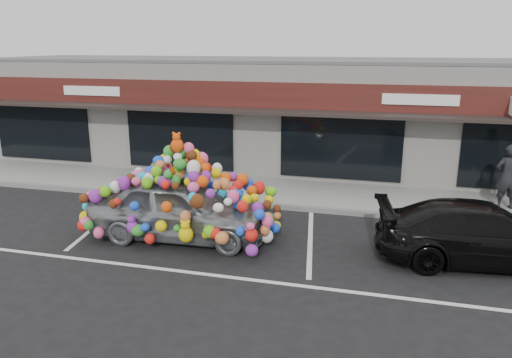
# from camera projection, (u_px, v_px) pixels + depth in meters

# --- Properties ---
(ground) EXTENTS (90.00, 90.00, 0.00)m
(ground) POSITION_uv_depth(u_px,v_px,m) (205.00, 233.00, 13.33)
(ground) COLOR black
(ground) RESTS_ON ground
(shop_building) EXTENTS (24.00, 7.20, 4.31)m
(shop_building) POSITION_uv_depth(u_px,v_px,m) (275.00, 112.00, 20.63)
(shop_building) COLOR white
(shop_building) RESTS_ON ground
(sidewalk) EXTENTS (26.00, 3.00, 0.15)m
(sidewalk) POSITION_uv_depth(u_px,v_px,m) (246.00, 190.00, 17.04)
(sidewalk) COLOR gray
(sidewalk) RESTS_ON ground
(kerb) EXTENTS (26.00, 0.18, 0.16)m
(kerb) POSITION_uv_depth(u_px,v_px,m) (233.00, 203.00, 15.64)
(kerb) COLOR slate
(kerb) RESTS_ON ground
(parking_stripe_left) EXTENTS (0.73, 4.37, 0.01)m
(parking_stripe_left) POSITION_uv_depth(u_px,v_px,m) (103.00, 220.00, 14.30)
(parking_stripe_left) COLOR silver
(parking_stripe_left) RESTS_ON ground
(parking_stripe_mid) EXTENTS (0.73, 4.37, 0.01)m
(parking_stripe_mid) POSITION_uv_depth(u_px,v_px,m) (310.00, 241.00, 12.83)
(parking_stripe_mid) COLOR silver
(parking_stripe_mid) RESTS_ON ground
(lane_line) EXTENTS (14.00, 0.12, 0.01)m
(lane_line) POSITION_uv_depth(u_px,v_px,m) (255.00, 280.00, 10.69)
(lane_line) COLOR silver
(lane_line) RESTS_ON ground
(toy_car) EXTENTS (3.37, 5.05, 2.91)m
(toy_car) POSITION_uv_depth(u_px,v_px,m) (180.00, 202.00, 12.80)
(toy_car) COLOR #969AA0
(toy_car) RESTS_ON ground
(black_sedan) EXTENTS (2.61, 5.06, 1.40)m
(black_sedan) POSITION_uv_depth(u_px,v_px,m) (484.00, 234.00, 11.41)
(black_sedan) COLOR black
(black_sedan) RESTS_ON ground
(pedestrian_a) EXTENTS (0.78, 0.59, 1.93)m
(pedestrian_a) POSITION_uv_depth(u_px,v_px,m) (507.00, 177.00, 14.67)
(pedestrian_a) COLOR black
(pedestrian_a) RESTS_ON sidewalk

